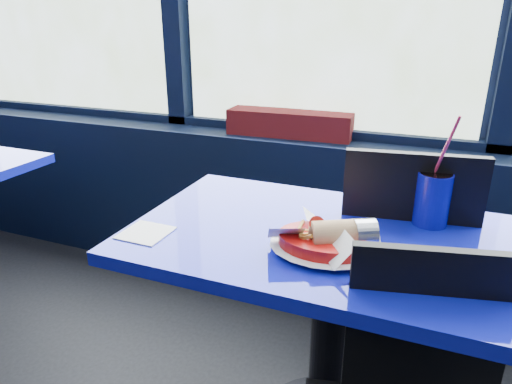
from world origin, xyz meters
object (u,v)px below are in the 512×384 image
object	(u,v)px
near_table	(333,290)
food_basket	(326,240)
ketchup_bottle	(406,186)
soda_cup	(433,198)
planter_box	(290,124)
chair_near_back	(410,258)

from	to	relation	value
near_table	food_basket	world-z (taller)	food_basket
ketchup_bottle	soda_cup	size ratio (longest dim) A/B	0.59
planter_box	ketchup_bottle	distance (m)	0.88
ketchup_bottle	soda_cup	xyz separation A→B (m)	(0.08, -0.06, -0.00)
chair_near_back	soda_cup	size ratio (longest dim) A/B	2.83
chair_near_back	soda_cup	xyz separation A→B (m)	(0.04, -0.13, 0.28)
planter_box	food_basket	bearing A→B (deg)	-69.20
near_table	planter_box	distance (m)	1.03
chair_near_back	planter_box	world-z (taller)	chair_near_back
planter_box	soda_cup	bearing A→B (deg)	-48.47
ketchup_bottle	chair_near_back	bearing A→B (deg)	59.72
chair_near_back	planter_box	bearing A→B (deg)	-50.14
planter_box	ketchup_bottle	xyz separation A→B (m)	(0.59, -0.64, -0.02)
food_basket	soda_cup	world-z (taller)	soda_cup
chair_near_back	near_table	bearing A→B (deg)	49.40
near_table	soda_cup	xyz separation A→B (m)	(0.24, 0.18, 0.27)
chair_near_back	food_basket	size ratio (longest dim) A/B	3.56
food_basket	planter_box	bearing A→B (deg)	110.17
near_table	planter_box	size ratio (longest dim) A/B	2.00
chair_near_back	ketchup_bottle	size ratio (longest dim) A/B	4.77
chair_near_back	ketchup_bottle	xyz separation A→B (m)	(-0.04, -0.07, 0.29)
near_table	food_basket	xyz separation A→B (m)	(-0.01, -0.11, 0.22)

